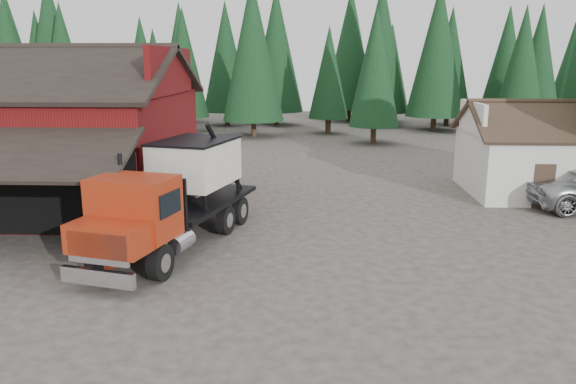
{
  "coord_description": "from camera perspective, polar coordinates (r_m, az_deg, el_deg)",
  "views": [
    {
      "loc": [
        1.31,
        -14.78,
        6.38
      ],
      "look_at": [
        0.38,
        4.91,
        1.8
      ],
      "focal_mm": 35.0,
      "sensor_mm": 36.0,
      "label": 1
    }
  ],
  "objects": [
    {
      "name": "near_pine_a",
      "position": [
        48.72,
        -26.48,
        11.77
      ],
      "size": [
        4.4,
        4.4,
        11.4
      ],
      "color": "#382619",
      "rests_on": "ground"
    },
    {
      "name": "red_barn",
      "position": [
        27.83,
        -23.66,
        4.37
      ],
      "size": [
        12.8,
        13.63,
        7.18
      ],
      "color": "#621110",
      "rests_on": "ground"
    },
    {
      "name": "equip_box",
      "position": [
        18.88,
        -18.2,
        -6.39
      ],
      "size": [
        0.83,
        1.18,
        0.6
      ],
      "primitive_type": "cube",
      "rotation": [
        0.0,
        0.0,
        -0.12
      ],
      "color": "maroon",
      "rests_on": "ground"
    },
    {
      "name": "near_pine_b",
      "position": [
        45.02,
        8.89,
        12.31
      ],
      "size": [
        3.96,
        3.96,
        10.4
      ],
      "color": "#382619",
      "rests_on": "ground"
    },
    {
      "name": "conifer_backdrop",
      "position": [
        57.15,
        1.38,
        6.68
      ],
      "size": [
        76.0,
        16.0,
        16.0
      ],
      "primitive_type": null,
      "color": "black",
      "rests_on": "ground"
    },
    {
      "name": "ground",
      "position": [
        16.15,
        -2.21,
        -10.2
      ],
      "size": [
        120.0,
        120.0,
        0.0
      ],
      "primitive_type": "plane",
      "color": "#3F3731",
      "rests_on": "ground"
    },
    {
      "name": "farmhouse",
      "position": [
        30.5,
        25.23,
        2.94
      ],
      "size": [
        8.6,
        6.42,
        4.65
      ],
      "color": "silver",
      "rests_on": "ground"
    },
    {
      "name": "feed_truck",
      "position": [
        19.91,
        -11.31,
        -0.04
      ],
      "size": [
        4.68,
        9.54,
        4.16
      ],
      "rotation": [
        0.0,
        0.0,
        -0.25
      ],
      "color": "black",
      "rests_on": "ground"
    },
    {
      "name": "near_pine_d",
      "position": [
        49.08,
        -3.62,
        14.25
      ],
      "size": [
        5.28,
        5.28,
        13.4
      ],
      "color": "#382619",
      "rests_on": "ground"
    }
  ]
}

